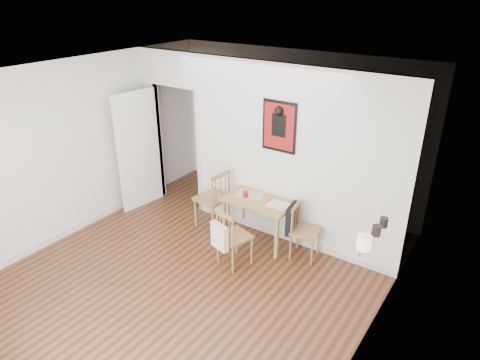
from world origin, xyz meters
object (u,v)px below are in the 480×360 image
Objects in this scene: dining_table at (260,204)px; fireplace at (367,281)px; bookshelf at (226,136)px; red_glass at (246,194)px; chair_right at (304,231)px; mantel_lamp at (364,244)px; ceramic_jar_b at (384,222)px; orange_fruit at (270,198)px; chair_left at (212,199)px; chair_front at (234,237)px; ceramic_jar_a at (376,231)px; notebook at (279,205)px.

fireplace is (1.90, -0.85, 0.01)m from dining_table.
bookshelf is 20.67× the size of red_glass.
chair_right is 3.67× the size of mantel_lamp.
orange_fruit is at bearing 160.65° from ceramic_jar_b.
chair_left is 3.08m from mantel_lamp.
fireplace is at bearing 91.56° from mantel_lamp.
chair_right is 0.94× the size of chair_front.
bookshelf is at bearing 144.04° from mantel_lamp.
ceramic_jar_a reaches higher than chair_front.
red_glass is 2.48m from mantel_lamp.
chair_left reaches higher than red_glass.
chair_right reaches higher than dining_table.
fireplace is at bearing -87.15° from ceramic_jar_a.
chair_right reaches higher than notebook.
chair_left is at bearing -178.84° from red_glass.
fireplace is at bearing -27.04° from orange_fruit.
orange_fruit is 1.93m from ceramic_jar_b.
fireplace is 1.98m from orange_fruit.
red_glass is (-0.24, 0.64, 0.31)m from chair_front.
red_glass is 0.85× the size of ceramic_jar_a.
red_glass is (-2.11, 0.79, 0.12)m from fireplace.
fireplace reaches higher than chair_left.
chair_left reaches higher than chair_right.
fireplace is at bearing -24.09° from dining_table.
chair_front reaches higher than dining_table.
ceramic_jar_a is (3.46, -2.09, 0.23)m from bookshelf.
chair_front is 2.04m from ceramic_jar_b.
chair_front is 7.69× the size of ceramic_jar_b.
dining_table is at bearing 157.52° from ceramic_jar_a.
bookshelf reaches higher than chair_front.
ceramic_jar_b is (1.88, 0.13, 0.78)m from chair_front.
bookshelf is (-1.59, 2.00, 0.56)m from chair_front.
fireplace is 0.60m from ceramic_jar_a.
red_glass is at bearing 166.44° from ceramic_jar_b.
chair_front is at bearing 175.49° from fireplace.
mantel_lamp reaches higher than chair_front.
chair_right is at bearing 2.52° from chair_left.
mantel_lamp is (2.12, -1.16, 0.56)m from red_glass.
fireplace is 16.06× the size of orange_fruit.
chair_left is at bearing 143.79° from chair_front.
notebook reaches higher than dining_table.
dining_table is at bearing 155.91° from fireplace.
mantel_lamp is (1.59, -1.21, 0.60)m from notebook.
mantel_lamp is at bearing -88.25° from ceramic_jar_a.
bookshelf reaches higher than dining_table.
notebook is at bearing 3.35° from chair_left.
chair_right is 0.50m from notebook.
red_glass is (-0.94, -0.06, 0.32)m from chair_right.
chair_right is 8.24× the size of red_glass.
fireplace is (3.46, -2.15, -0.37)m from bookshelf.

